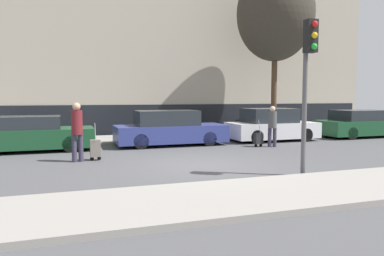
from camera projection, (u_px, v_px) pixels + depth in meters
The scene contains 15 objects.
ground_plane at pixel (202, 165), 11.09m from camera, with size 80.00×80.00×0.00m, color #4C4C4F.
sidewalk_near at pixel (267, 194), 7.55m from camera, with size 28.00×2.50×0.12m.
sidewalk_far at pixel (150, 138), 17.69m from camera, with size 28.00×3.00×0.12m.
building_facade at pixel (136, 48), 20.51m from camera, with size 28.00×2.46×9.38m.
parked_car_0 at pixel (29, 135), 13.81m from camera, with size 4.50×1.75×1.31m.
parked_car_1 at pixel (169, 129), 15.56m from camera, with size 4.56×1.80×1.45m.
parked_car_2 at pixel (271, 126), 17.15m from camera, with size 4.05×1.82×1.49m.
parked_car_3 at pixel (362, 124), 18.78m from camera, with size 4.59×1.91×1.35m.
pedestrian_left at pixel (77, 128), 11.55m from camera, with size 0.35×0.34×1.84m.
trolley_left at pixel (95, 148), 11.86m from camera, with size 0.34×0.29×1.20m.
pedestrian_right at pixel (272, 124), 15.01m from camera, with size 0.34×0.34×1.64m.
trolley_right at pixel (258, 139), 15.08m from camera, with size 0.34×0.29×1.09m.
traffic_light at pixel (308, 66), 9.26m from camera, with size 0.28×0.47×3.90m.
parked_bicycle at pixel (248, 126), 19.53m from camera, with size 1.77×0.06×0.96m.
bare_tree_near_crossing at pixel (275, 14), 18.47m from camera, with size 3.82×3.82×8.33m.
Camera 1 is at (-3.83, -10.28, 2.02)m, focal length 35.00 mm.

